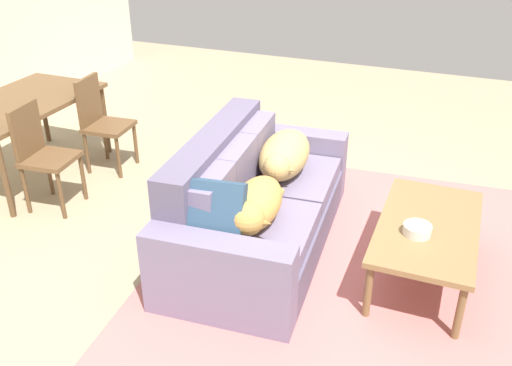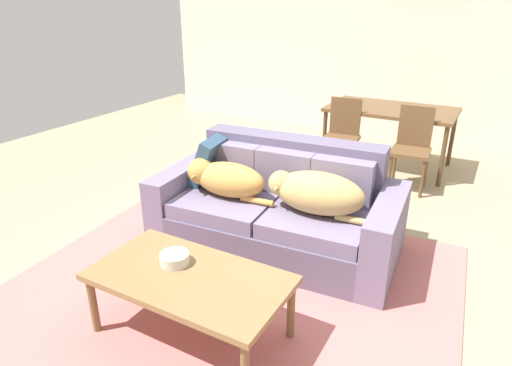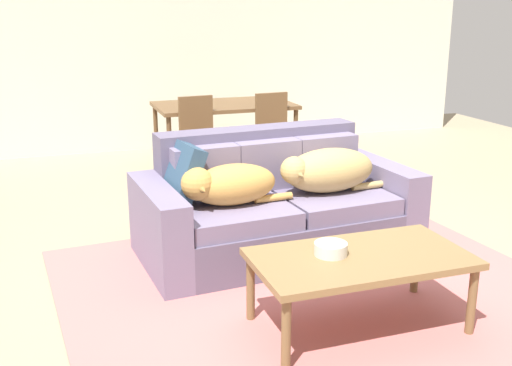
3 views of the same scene
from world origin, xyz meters
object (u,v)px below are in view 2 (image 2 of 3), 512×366
Objects in this scene: dog_on_left_cushion at (225,178)px; coffee_table at (189,281)px; dog_on_right_cushion at (315,192)px; couch at (279,209)px; dining_table at (391,113)px; throw_pillow_by_left_arm at (209,160)px; bowl_on_coffee_table at (175,259)px; dining_chair_near_left at (342,133)px; dining_chair_near_right at (412,144)px.

coffee_table is (0.45, -1.09, -0.20)m from dog_on_left_cushion.
couch is at bearing 157.49° from dog_on_right_cushion.
couch is 1.38× the size of dining_table.
coffee_table is at bearing -60.34° from throw_pillow_by_left_arm.
coffee_table is (-0.33, -1.16, -0.21)m from dog_on_right_cushion.
dog_on_left_cushion reaches higher than bowl_on_coffee_table.
coffee_table is 6.52× the size of bowl_on_coffee_table.
dog_on_right_cushion is 0.73× the size of coffee_table.
dog_on_right_cushion is at bearing 73.95° from coffee_table.
dog_on_right_cushion is 2.04m from dining_chair_near_left.
dining_table is (0.32, 2.43, 0.35)m from couch.
couch is 0.53m from dog_on_left_cushion.
throw_pillow_by_left_arm is 0.48× the size of dining_chair_near_right.
coffee_table is (0.03, -1.28, 0.07)m from couch.
dog_on_left_cushion is at bearing -105.70° from dining_table.
couch is at bearing -92.82° from dining_chair_near_left.
dining_chair_near_left is (0.02, 3.09, 0.03)m from bowl_on_coffee_table.
dog_on_right_cushion is 1.23m from coffee_table.
throw_pillow_by_left_arm is (-0.70, 0.01, 0.32)m from couch.
bowl_on_coffee_table is (0.29, -1.03, -0.12)m from dog_on_left_cushion.
dining_chair_near_right reaches higher than dog_on_left_cushion.
throw_pillow_by_left_arm is 1.96m from dining_chair_near_left.
dining_chair_near_left is at bearing 92.39° from coffee_table.
dining_table is 1.65× the size of dining_chair_near_right.
dog_on_right_cushion is 1.08m from throw_pillow_by_left_arm.
coffee_table is at bearing -92.71° from couch.
throw_pillow_by_left_arm is 0.48× the size of dining_chair_near_left.
dog_on_right_cushion reaches higher than dog_on_left_cushion.
couch is 1.24m from bowl_on_coffee_table.
coffee_table is 3.15m from dining_chair_near_left.
couch is 2.34× the size of dog_on_right_cushion.
couch reaches higher than bowl_on_coffee_table.
bowl_on_coffee_table is (-0.16, 0.06, 0.08)m from coffee_table.
couch is 1.71× the size of coffee_table.
bowl_on_coffee_table is 0.12× the size of dining_table.
couch is 1.98m from dining_chair_near_right.
dining_chair_near_left is (-0.42, -0.56, -0.17)m from dining_table.
couch reaches higher than throw_pillow_by_left_arm.
dining_chair_near_left reaches higher than dog_on_left_cushion.
dog_on_right_cushion is at bearing -6.83° from throw_pillow_by_left_arm.
dog_on_left_cushion is 0.88× the size of dining_chair_near_left.
dog_on_right_cushion is 2.02× the size of throw_pillow_by_left_arm.
dog_on_left_cushion is at bearing -123.51° from dining_chair_near_right.
coffee_table is 0.81× the size of dining_table.
couch is 0.48m from dog_on_right_cushion.
throw_pillow_by_left_arm is at bearing 141.34° from dog_on_left_cushion.
couch reaches higher than dog_on_left_cushion.
dining_chair_near_left reaches higher than dog_on_right_cushion.
bowl_on_coffee_table is 3.18m from dining_chair_near_right.
throw_pillow_by_left_arm is 0.29× the size of dining_table.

